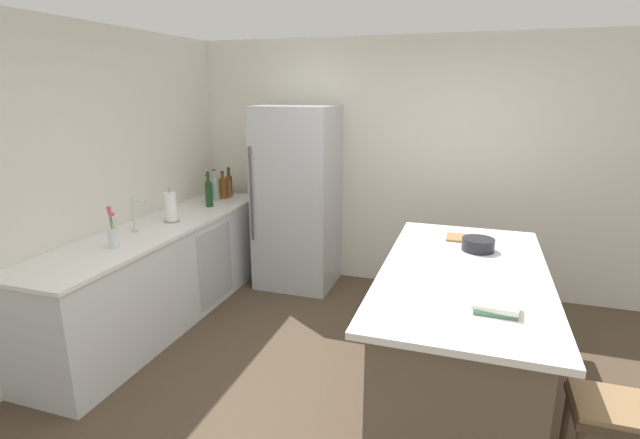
# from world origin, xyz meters

# --- Properties ---
(ground_plane) EXTENTS (7.20, 7.20, 0.00)m
(ground_plane) POSITION_xyz_m (0.00, 0.00, 0.00)
(ground_plane) COLOR #4C3D2D
(wall_rear) EXTENTS (6.00, 0.10, 2.60)m
(wall_rear) POSITION_xyz_m (0.00, 2.25, 1.30)
(wall_rear) COLOR silver
(wall_rear) RESTS_ON ground_plane
(wall_left) EXTENTS (0.10, 6.00, 2.60)m
(wall_left) POSITION_xyz_m (-2.45, 0.00, 1.30)
(wall_left) COLOR silver
(wall_left) RESTS_ON ground_plane
(counter_run_left) EXTENTS (0.68, 2.88, 0.90)m
(counter_run_left) POSITION_xyz_m (-2.07, 0.68, 0.45)
(counter_run_left) COLOR silver
(counter_run_left) RESTS_ON ground_plane
(kitchen_island) EXTENTS (1.07, 2.12, 0.92)m
(kitchen_island) POSITION_xyz_m (0.56, 0.36, 0.47)
(kitchen_island) COLOR brown
(kitchen_island) RESTS_ON ground_plane
(refrigerator) EXTENTS (0.80, 0.73, 1.92)m
(refrigerator) POSITION_xyz_m (-1.20, 1.85, 0.96)
(refrigerator) COLOR #B7BABF
(refrigerator) RESTS_ON ground_plane
(bar_stool) EXTENTS (0.36, 0.36, 0.62)m
(bar_stool) POSITION_xyz_m (1.30, -0.44, 0.51)
(bar_stool) COLOR #473828
(bar_stool) RESTS_ON ground_plane
(sink_faucet) EXTENTS (0.15, 0.05, 0.30)m
(sink_faucet) POSITION_xyz_m (-2.12, 0.43, 1.06)
(sink_faucet) COLOR silver
(sink_faucet) RESTS_ON counter_run_left
(flower_vase) EXTENTS (0.07, 0.07, 0.33)m
(flower_vase) POSITION_xyz_m (-2.01, 0.04, 1.01)
(flower_vase) COLOR silver
(flower_vase) RESTS_ON counter_run_left
(paper_towel_roll) EXTENTS (0.14, 0.14, 0.31)m
(paper_towel_roll) POSITION_xyz_m (-2.04, 0.82, 1.04)
(paper_towel_roll) COLOR gray
(paper_towel_roll) RESTS_ON counter_run_left
(syrup_bottle) EXTENTS (0.07, 0.07, 0.32)m
(syrup_bottle) POSITION_xyz_m (-2.09, 2.00, 1.03)
(syrup_bottle) COLOR #5B3319
(syrup_bottle) RESTS_ON counter_run_left
(vinegar_bottle) EXTENTS (0.06, 0.06, 0.26)m
(vinegar_bottle) POSITION_xyz_m (-2.04, 1.90, 1.01)
(vinegar_bottle) COLOR #994C23
(vinegar_bottle) RESTS_ON counter_run_left
(whiskey_bottle) EXTENTS (0.09, 0.09, 0.30)m
(whiskey_bottle) POSITION_xyz_m (-2.06, 1.82, 1.03)
(whiskey_bottle) COLOR brown
(whiskey_bottle) RESTS_ON counter_run_left
(gin_bottle) EXTENTS (0.07, 0.07, 0.34)m
(gin_bottle) POSITION_xyz_m (-2.11, 1.72, 1.04)
(gin_bottle) COLOR #8CB79E
(gin_bottle) RESTS_ON counter_run_left
(olive_oil_bottle) EXTENTS (0.06, 0.06, 0.30)m
(olive_oil_bottle) POSITION_xyz_m (-2.14, 1.62, 1.03)
(olive_oil_bottle) COLOR olive
(olive_oil_bottle) RESTS_ON counter_run_left
(hot_sauce_bottle) EXTENTS (0.05, 0.05, 0.23)m
(hot_sauce_bottle) POSITION_xyz_m (-2.06, 1.53, 1.00)
(hot_sauce_bottle) COLOR red
(hot_sauce_bottle) RESTS_ON counter_run_left
(wine_bottle) EXTENTS (0.07, 0.07, 0.37)m
(wine_bottle) POSITION_xyz_m (-2.01, 1.43, 1.04)
(wine_bottle) COLOR #19381E
(wine_bottle) RESTS_ON counter_run_left
(cookbook_stack) EXTENTS (0.25, 0.18, 0.05)m
(cookbook_stack) POSITION_xyz_m (0.74, -0.23, 0.95)
(cookbook_stack) COLOR #4C7F60
(cookbook_stack) RESTS_ON kitchen_island
(mixing_bowl) EXTENTS (0.24, 0.24, 0.09)m
(mixing_bowl) POSITION_xyz_m (0.64, 0.80, 0.97)
(mixing_bowl) COLOR black
(mixing_bowl) RESTS_ON kitchen_island
(cutting_board) EXTENTS (0.32, 0.21, 0.02)m
(cutting_board) POSITION_xyz_m (0.56, 1.05, 0.93)
(cutting_board) COLOR #9E7042
(cutting_board) RESTS_ON kitchen_island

